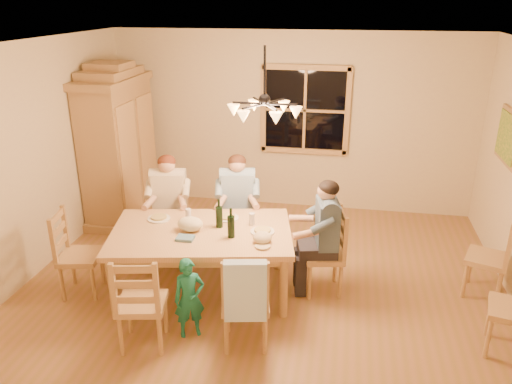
% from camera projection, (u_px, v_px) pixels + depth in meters
% --- Properties ---
extents(floor, '(5.50, 5.50, 0.00)m').
position_uv_depth(floor, '(263.00, 285.00, 5.81)').
color(floor, olive).
rests_on(floor, ground).
extents(ceiling, '(5.50, 5.00, 0.02)m').
position_uv_depth(ceiling, '(265.00, 45.00, 4.82)').
color(ceiling, white).
rests_on(ceiling, wall_back).
extents(wall_back, '(5.50, 0.02, 2.70)m').
position_uv_depth(wall_back, '(292.00, 122.00, 7.60)').
color(wall_back, beige).
rests_on(wall_back, floor).
extents(wall_left, '(0.02, 5.00, 2.70)m').
position_uv_depth(wall_left, '(31.00, 162.00, 5.78)').
color(wall_left, beige).
rests_on(wall_left, floor).
extents(window, '(1.30, 0.06, 1.30)m').
position_uv_depth(window, '(305.00, 110.00, 7.46)').
color(window, black).
rests_on(window, wall_back).
extents(painting, '(0.06, 0.78, 0.64)m').
position_uv_depth(painting, '(509.00, 137.00, 5.86)').
color(painting, olive).
rests_on(painting, wall_right).
extents(chandelier, '(0.77, 0.68, 0.71)m').
position_uv_depth(chandelier, '(264.00, 109.00, 5.05)').
color(chandelier, black).
rests_on(chandelier, ceiling).
extents(armoire, '(0.66, 1.40, 2.30)m').
position_uv_depth(armoire, '(119.00, 149.00, 7.28)').
color(armoire, olive).
rests_on(armoire, floor).
extents(dining_table, '(2.15, 1.55, 0.76)m').
position_uv_depth(dining_table, '(202.00, 239.00, 5.47)').
color(dining_table, tan).
rests_on(dining_table, floor).
extents(chair_far_left, '(0.51, 0.50, 0.99)m').
position_uv_depth(chair_far_left, '(171.00, 232.00, 6.45)').
color(chair_far_left, '#AF8A4D').
rests_on(chair_far_left, floor).
extents(chair_far_right, '(0.51, 0.50, 0.99)m').
position_uv_depth(chair_far_right, '(238.00, 231.00, 6.46)').
color(chair_far_right, '#AF8A4D').
rests_on(chair_far_right, floor).
extents(chair_near_left, '(0.51, 0.50, 0.99)m').
position_uv_depth(chair_near_left, '(143.00, 317.00, 4.73)').
color(chair_near_left, '#AF8A4D').
rests_on(chair_near_left, floor).
extents(chair_near_right, '(0.51, 0.50, 0.99)m').
position_uv_depth(chair_near_right, '(246.00, 316.00, 4.75)').
color(chair_near_right, '#AF8A4D').
rests_on(chair_near_right, floor).
extents(chair_end_left, '(0.50, 0.51, 0.99)m').
position_uv_depth(chair_end_left, '(82.00, 268.00, 5.58)').
color(chair_end_left, '#AF8A4D').
rests_on(chair_end_left, floor).
extents(chair_end_right, '(0.50, 0.51, 0.99)m').
position_uv_depth(chair_end_right, '(323.00, 267.00, 5.61)').
color(chair_end_right, '#AF8A4D').
rests_on(chair_end_right, floor).
extents(adult_woman, '(0.46, 0.49, 0.87)m').
position_uv_depth(adult_woman, '(169.00, 193.00, 6.25)').
color(adult_woman, beige).
rests_on(adult_woman, floor).
extents(adult_plaid_man, '(0.46, 0.49, 0.87)m').
position_uv_depth(adult_plaid_man, '(238.00, 193.00, 6.26)').
color(adult_plaid_man, teal).
rests_on(adult_plaid_man, floor).
extents(adult_slate_man, '(0.49, 0.46, 0.87)m').
position_uv_depth(adult_slate_man, '(325.00, 223.00, 5.42)').
color(adult_slate_man, '#43576C').
rests_on(adult_slate_man, floor).
extents(towel, '(0.39, 0.17, 0.58)m').
position_uv_depth(towel, '(245.00, 291.00, 4.42)').
color(towel, '#B6D8F6').
rests_on(towel, chair_near_right).
extents(wine_bottle_a, '(0.08, 0.08, 0.33)m').
position_uv_depth(wine_bottle_a, '(219.00, 213.00, 5.46)').
color(wine_bottle_a, black).
rests_on(wine_bottle_a, dining_table).
extents(wine_bottle_b, '(0.08, 0.08, 0.33)m').
position_uv_depth(wine_bottle_b, '(231.00, 223.00, 5.23)').
color(wine_bottle_b, black).
rests_on(wine_bottle_b, dining_table).
extents(plate_woman, '(0.26, 0.26, 0.02)m').
position_uv_depth(plate_woman, '(159.00, 219.00, 5.70)').
color(plate_woman, white).
rests_on(plate_woman, dining_table).
extents(plate_plaid, '(0.26, 0.26, 0.02)m').
position_uv_depth(plate_plaid, '(227.00, 218.00, 5.72)').
color(plate_plaid, white).
rests_on(plate_plaid, dining_table).
extents(plate_slate, '(0.26, 0.26, 0.02)m').
position_uv_depth(plate_slate, '(262.00, 232.00, 5.39)').
color(plate_slate, white).
rests_on(plate_slate, dining_table).
extents(wine_glass_a, '(0.06, 0.06, 0.14)m').
position_uv_depth(wine_glass_a, '(188.00, 215.00, 5.66)').
color(wine_glass_a, silver).
rests_on(wine_glass_a, dining_table).
extents(wine_glass_b, '(0.06, 0.06, 0.14)m').
position_uv_depth(wine_glass_b, '(252.00, 219.00, 5.54)').
color(wine_glass_b, silver).
rests_on(wine_glass_b, dining_table).
extents(cap, '(0.20, 0.20, 0.11)m').
position_uv_depth(cap, '(262.00, 237.00, 5.15)').
color(cap, tan).
rests_on(cap, dining_table).
extents(napkin, '(0.20, 0.17, 0.03)m').
position_uv_depth(napkin, '(185.00, 238.00, 5.23)').
color(napkin, '#537C99').
rests_on(napkin, dining_table).
extents(cloth_bundle, '(0.28, 0.22, 0.15)m').
position_uv_depth(cloth_bundle, '(190.00, 224.00, 5.41)').
color(cloth_bundle, beige).
rests_on(cloth_bundle, dining_table).
extents(child, '(0.36, 0.32, 0.83)m').
position_uv_depth(child, '(189.00, 298.00, 4.83)').
color(child, '#19735E').
rests_on(child, floor).
extents(chair_spare_front, '(0.51, 0.53, 0.99)m').
position_uv_depth(chair_spare_front, '(510.00, 324.00, 4.63)').
color(chair_spare_front, '#AF8A4D').
rests_on(chair_spare_front, floor).
extents(chair_spare_back, '(0.55, 0.56, 0.99)m').
position_uv_depth(chair_spare_back, '(485.00, 270.00, 5.54)').
color(chair_spare_back, '#AF8A4D').
rests_on(chair_spare_back, floor).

